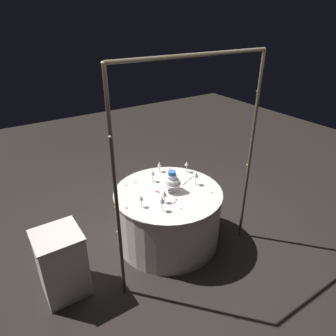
# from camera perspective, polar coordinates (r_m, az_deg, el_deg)

# --- Properties ---
(ground_plane) EXTENTS (12.00, 12.00, 0.00)m
(ground_plane) POSITION_cam_1_polar(r_m,az_deg,el_deg) (4.18, 0.00, -13.14)
(ground_plane) COLOR black
(decorative_arch) EXTENTS (1.79, 0.06, 2.39)m
(decorative_arch) POSITION_cam_1_polar(r_m,az_deg,el_deg) (3.06, 4.74, 4.03)
(decorative_arch) COLOR #473D2D
(decorative_arch) RESTS_ON ground
(main_table) EXTENTS (1.35, 1.35, 0.74)m
(main_table) POSITION_cam_1_polar(r_m,az_deg,el_deg) (3.95, 0.00, -9.02)
(main_table) COLOR silver
(main_table) RESTS_ON ground
(side_table) EXTENTS (0.46, 0.46, 0.76)m
(side_table) POSITION_cam_1_polar(r_m,az_deg,el_deg) (3.49, -19.33, -16.54)
(side_table) COLOR silver
(side_table) RESTS_ON ground
(tiered_cake) EXTENTS (0.22, 0.22, 0.27)m
(tiered_cake) POSITION_cam_1_polar(r_m,az_deg,el_deg) (3.68, 0.74, -2.27)
(tiered_cake) COLOR silver
(tiered_cake) RESTS_ON main_table
(wine_glass_0) EXTENTS (0.06, 0.06, 0.16)m
(wine_glass_0) POSITION_cam_1_polar(r_m,az_deg,el_deg) (3.91, -2.91, -1.05)
(wine_glass_0) COLOR silver
(wine_glass_0) RESTS_ON main_table
(wine_glass_1) EXTENTS (0.06, 0.06, 0.16)m
(wine_glass_1) POSITION_cam_1_polar(r_m,az_deg,el_deg) (3.48, -0.73, -4.89)
(wine_glass_1) COLOR silver
(wine_glass_1) RESTS_ON main_table
(wine_glass_2) EXTENTS (0.06, 0.06, 0.15)m
(wine_glass_2) POSITION_cam_1_polar(r_m,az_deg,el_deg) (3.42, -5.11, -5.75)
(wine_glass_2) COLOR silver
(wine_glass_2) RESTS_ON main_table
(wine_glass_3) EXTENTS (0.06, 0.06, 0.19)m
(wine_glass_3) POSITION_cam_1_polar(r_m,az_deg,el_deg) (3.84, 5.28, -1.28)
(wine_glass_3) COLOR silver
(wine_glass_3) RESTS_ON main_table
(wine_glass_4) EXTENTS (0.06, 0.06, 0.16)m
(wine_glass_4) POSITION_cam_1_polar(r_m,az_deg,el_deg) (4.14, 3.55, 0.75)
(wine_glass_4) COLOR silver
(wine_glass_4) RESTS_ON main_table
(wine_glass_5) EXTENTS (0.06, 0.06, 0.15)m
(wine_glass_5) POSITION_cam_1_polar(r_m,az_deg,el_deg) (4.15, -1.61, 0.68)
(wine_glass_5) COLOR silver
(wine_glass_5) RESTS_ON main_table
(wine_glass_6) EXTENTS (0.06, 0.06, 0.19)m
(wine_glass_6) POSITION_cam_1_polar(r_m,az_deg,el_deg) (3.33, -1.16, -6.08)
(wine_glass_6) COLOR silver
(wine_glass_6) RESTS_ON main_table
(cake_knife) EXTENTS (0.28, 0.14, 0.01)m
(cake_knife) POSITION_cam_1_polar(r_m,az_deg,el_deg) (3.98, 3.64, -2.36)
(cake_knife) COLOR silver
(cake_knife) RESTS_ON main_table
(rose_petal_0) EXTENTS (0.03, 0.04, 0.00)m
(rose_petal_0) POSITION_cam_1_polar(r_m,az_deg,el_deg) (3.54, 1.22, -6.49)
(rose_petal_0) COLOR red
(rose_petal_0) RESTS_ON main_table
(rose_petal_1) EXTENTS (0.03, 0.03, 0.00)m
(rose_petal_1) POSITION_cam_1_polar(r_m,az_deg,el_deg) (3.90, -7.85, -3.28)
(rose_petal_1) COLOR red
(rose_petal_1) RESTS_ON main_table
(rose_petal_2) EXTENTS (0.03, 0.02, 0.00)m
(rose_petal_2) POSITION_cam_1_polar(r_m,az_deg,el_deg) (3.76, 8.29, -4.59)
(rose_petal_2) COLOR red
(rose_petal_2) RESTS_ON main_table
(rose_petal_3) EXTENTS (0.05, 0.05, 0.00)m
(rose_petal_3) POSITION_cam_1_polar(r_m,az_deg,el_deg) (3.75, -2.13, -4.40)
(rose_petal_3) COLOR red
(rose_petal_3) RESTS_ON main_table
(rose_petal_4) EXTENTS (0.03, 0.04, 0.00)m
(rose_petal_4) POSITION_cam_1_polar(r_m,az_deg,el_deg) (3.48, -7.77, -7.45)
(rose_petal_4) COLOR red
(rose_petal_4) RESTS_ON main_table
(rose_petal_5) EXTENTS (0.03, 0.04, 0.00)m
(rose_petal_5) POSITION_cam_1_polar(r_m,az_deg,el_deg) (4.27, 0.37, -0.19)
(rose_petal_5) COLOR red
(rose_petal_5) RESTS_ON main_table
(rose_petal_6) EXTENTS (0.04, 0.04, 0.00)m
(rose_petal_6) POSITION_cam_1_polar(r_m,az_deg,el_deg) (3.96, -6.07, -2.72)
(rose_petal_6) COLOR red
(rose_petal_6) RESTS_ON main_table
(rose_petal_7) EXTENTS (0.02, 0.02, 0.00)m
(rose_petal_7) POSITION_cam_1_polar(r_m,az_deg,el_deg) (3.44, 2.50, -7.57)
(rose_petal_7) COLOR red
(rose_petal_7) RESTS_ON main_table
(rose_petal_8) EXTENTS (0.02, 0.03, 0.00)m
(rose_petal_8) POSITION_cam_1_polar(r_m,az_deg,el_deg) (3.90, 2.85, -3.04)
(rose_petal_8) COLOR red
(rose_petal_8) RESTS_ON main_table
(rose_petal_9) EXTENTS (0.03, 0.04, 0.00)m
(rose_petal_9) POSITION_cam_1_polar(r_m,az_deg,el_deg) (3.73, -1.74, -4.58)
(rose_petal_9) COLOR red
(rose_petal_9) RESTS_ON main_table
(rose_petal_10) EXTENTS (0.04, 0.04, 0.00)m
(rose_petal_10) POSITION_cam_1_polar(r_m,az_deg,el_deg) (3.59, 1.59, -5.98)
(rose_petal_10) COLOR red
(rose_petal_10) RESTS_ON main_table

